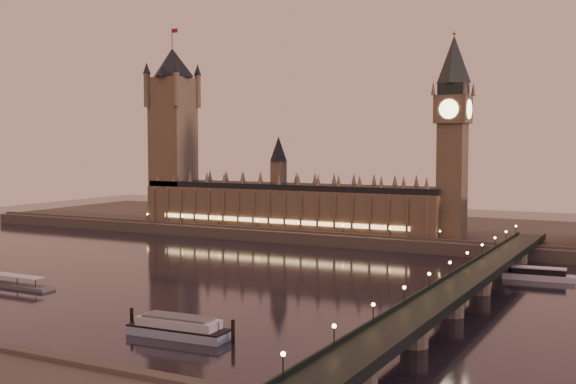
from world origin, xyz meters
name	(u,v)px	position (x,y,z in m)	size (l,w,h in m)	color
ground	(235,280)	(0.00, 0.00, 0.00)	(700.00, 700.00, 0.00)	black
far_embankment	(430,232)	(30.00, 165.00, 3.00)	(560.00, 130.00, 6.00)	#423D35
palace_of_westminster	(288,200)	(-40.12, 120.99, 21.71)	(180.00, 26.62, 52.00)	brown
victoria_tower	(173,124)	(-120.00, 121.00, 65.79)	(31.68, 31.68, 118.00)	brown
big_ben	(453,124)	(53.99, 120.99, 63.95)	(17.68, 17.68, 104.00)	brown
westminster_bridge	(466,288)	(91.61, 0.00, 5.52)	(13.20, 260.00, 15.30)	black
cruise_boat_b	(539,274)	(106.46, 56.78, 2.22)	(27.80, 9.25, 5.04)	silver
moored_barge	(179,327)	(30.44, -78.39, 2.69)	(34.67, 9.97, 6.36)	#98ABC2
pontoon_pier	(10,283)	(-68.94, -50.39, 1.16)	(40.48, 6.75, 10.79)	#595B5E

